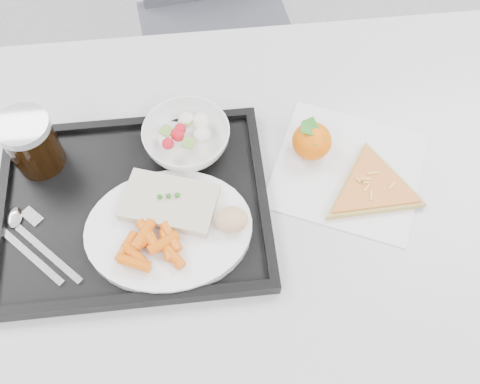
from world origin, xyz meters
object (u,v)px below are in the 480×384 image
at_px(chair, 217,2).
at_px(tangerine, 312,141).
at_px(dinner_plate, 169,230).
at_px(salad_bowl, 187,138).
at_px(table, 224,214).
at_px(pizza_slice, 372,188).
at_px(cola_glass, 32,143).
at_px(tray, 134,206).

distance_m(chair, tangerine, 0.71).
xyz_separation_m(dinner_plate, salad_bowl, (0.04, 0.17, 0.01)).
relative_size(table, dinner_plate, 4.44).
relative_size(table, pizza_slice, 4.28).
xyz_separation_m(chair, salad_bowl, (-0.10, -0.63, 0.25)).
height_order(chair, dinner_plate, chair).
relative_size(cola_glass, pizza_slice, 0.39).
bearing_deg(pizza_slice, chair, 105.74).
distance_m(tray, pizza_slice, 0.41).
bearing_deg(dinner_plate, tangerine, 28.60).
bearing_deg(chair, tangerine, -79.77).
height_order(salad_bowl, cola_glass, cola_glass).
height_order(dinner_plate, tangerine, tangerine).
height_order(salad_bowl, pizza_slice, salad_bowl).
xyz_separation_m(table, tray, (-0.15, -0.01, 0.08)).
distance_m(dinner_plate, salad_bowl, 0.17).
height_order(dinner_plate, salad_bowl, salad_bowl).
height_order(chair, tangerine, chair).
height_order(tangerine, pizza_slice, tangerine).
relative_size(salad_bowl, tangerine, 2.03).
height_order(cola_glass, tangerine, cola_glass).
bearing_deg(cola_glass, dinner_plate, -36.90).
bearing_deg(tangerine, tray, -165.36).
bearing_deg(tangerine, chair, 100.23).
distance_m(table, pizza_slice, 0.27).
relative_size(chair, salad_bowl, 6.11).
bearing_deg(pizza_slice, cola_glass, 168.70).
relative_size(tray, pizza_slice, 1.61).
bearing_deg(table, salad_bowl, 117.36).
distance_m(chair, pizza_slice, 0.81).
xyz_separation_m(chair, tangerine, (0.12, -0.66, 0.25)).
height_order(cola_glass, pizza_slice, cola_glass).
height_order(table, dinner_plate, dinner_plate).
xyz_separation_m(tray, cola_glass, (-0.16, 0.11, 0.06)).
bearing_deg(chair, pizza_slice, -74.26).
distance_m(table, chair, 0.75).
bearing_deg(dinner_plate, cola_glass, 143.10).
bearing_deg(pizza_slice, table, 176.40).
xyz_separation_m(table, pizza_slice, (0.26, -0.02, 0.08)).
height_order(chair, cola_glass, chair).
bearing_deg(salad_bowl, tangerine, -7.31).
distance_m(table, salad_bowl, 0.16).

